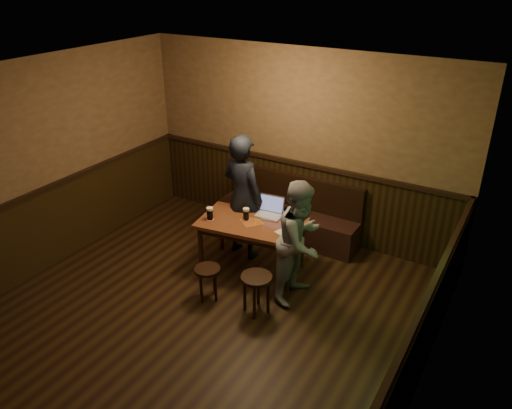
{
  "coord_description": "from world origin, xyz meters",
  "views": [
    {
      "loc": [
        2.98,
        -3.3,
        3.84
      ],
      "look_at": [
        0.11,
        1.55,
        1.06
      ],
      "focal_mm": 35.0,
      "sensor_mm": 36.0,
      "label": 1
    }
  ],
  "objects_px": {
    "pint_left": "(210,213)",
    "person_grey": "(301,241)",
    "pint_right": "(287,224)",
    "stool_right": "(256,283)",
    "bench": "(289,217)",
    "pub_table": "(252,228)",
    "stool_left": "(207,274)",
    "laptop": "(270,210)",
    "person_suit": "(243,197)",
    "pint_mid": "(246,214)"
  },
  "relations": [
    {
      "from": "pub_table",
      "to": "pint_right",
      "type": "height_order",
      "value": "pint_right"
    },
    {
      "from": "pint_right",
      "to": "pub_table",
      "type": "bearing_deg",
      "value": -173.92
    },
    {
      "from": "pint_left",
      "to": "pint_right",
      "type": "bearing_deg",
      "value": 15.37
    },
    {
      "from": "person_suit",
      "to": "person_grey",
      "type": "relative_size",
      "value": 1.15
    },
    {
      "from": "stool_left",
      "to": "person_suit",
      "type": "relative_size",
      "value": 0.24
    },
    {
      "from": "bench",
      "to": "pint_left",
      "type": "relative_size",
      "value": 12.49
    },
    {
      "from": "stool_right",
      "to": "pint_right",
      "type": "distance_m",
      "value": 0.91
    },
    {
      "from": "pint_left",
      "to": "bench",
      "type": "bearing_deg",
      "value": 68.78
    },
    {
      "from": "stool_right",
      "to": "person_grey",
      "type": "distance_m",
      "value": 0.74
    },
    {
      "from": "pub_table",
      "to": "stool_left",
      "type": "relative_size",
      "value": 3.37
    },
    {
      "from": "bench",
      "to": "person_grey",
      "type": "xyz_separation_m",
      "value": [
        0.81,
        -1.29,
        0.47
      ]
    },
    {
      "from": "pint_left",
      "to": "person_suit",
      "type": "distance_m",
      "value": 0.57
    },
    {
      "from": "bench",
      "to": "stool_left",
      "type": "xyz_separation_m",
      "value": [
        -0.14,
        -1.93,
        0.04
      ]
    },
    {
      "from": "pub_table",
      "to": "pint_right",
      "type": "xyz_separation_m",
      "value": [
        0.49,
        0.05,
        0.18
      ]
    },
    {
      "from": "stool_right",
      "to": "pint_mid",
      "type": "xyz_separation_m",
      "value": [
        -0.61,
        0.77,
        0.42
      ]
    },
    {
      "from": "pint_left",
      "to": "pint_right",
      "type": "height_order",
      "value": "pint_left"
    },
    {
      "from": "pint_mid",
      "to": "person_grey",
      "type": "height_order",
      "value": "person_grey"
    },
    {
      "from": "bench",
      "to": "person_suit",
      "type": "distance_m",
      "value": 1.03
    },
    {
      "from": "pint_mid",
      "to": "person_suit",
      "type": "height_order",
      "value": "person_suit"
    },
    {
      "from": "laptop",
      "to": "person_suit",
      "type": "relative_size",
      "value": 0.22
    },
    {
      "from": "person_grey",
      "to": "pub_table",
      "type": "bearing_deg",
      "value": 80.58
    },
    {
      "from": "pub_table",
      "to": "person_grey",
      "type": "xyz_separation_m",
      "value": [
        0.81,
        -0.19,
        0.14
      ]
    },
    {
      "from": "stool_left",
      "to": "person_grey",
      "type": "relative_size",
      "value": 0.28
    },
    {
      "from": "pint_mid",
      "to": "pint_right",
      "type": "bearing_deg",
      "value": 4.02
    },
    {
      "from": "stool_right",
      "to": "person_suit",
      "type": "xyz_separation_m",
      "value": [
        -0.85,
        1.07,
        0.49
      ]
    },
    {
      "from": "pint_left",
      "to": "person_grey",
      "type": "xyz_separation_m",
      "value": [
        1.32,
        0.03,
        -0.04
      ]
    },
    {
      "from": "stool_left",
      "to": "laptop",
      "type": "xyz_separation_m",
      "value": [
        0.24,
        1.13,
        0.45
      ]
    },
    {
      "from": "pint_left",
      "to": "laptop",
      "type": "relative_size",
      "value": 0.45
    },
    {
      "from": "stool_left",
      "to": "pint_mid",
      "type": "height_order",
      "value": "pint_mid"
    },
    {
      "from": "stool_left",
      "to": "person_suit",
      "type": "bearing_deg",
      "value": 99.52
    },
    {
      "from": "bench",
      "to": "pub_table",
      "type": "relative_size",
      "value": 1.49
    },
    {
      "from": "pub_table",
      "to": "pint_right",
      "type": "distance_m",
      "value": 0.52
    },
    {
      "from": "person_suit",
      "to": "person_grey",
      "type": "xyz_separation_m",
      "value": [
        1.14,
        -0.5,
        -0.12
      ]
    },
    {
      "from": "person_suit",
      "to": "laptop",
      "type": "bearing_deg",
      "value": -171.55
    },
    {
      "from": "person_suit",
      "to": "pub_table",
      "type": "bearing_deg",
      "value": 146.34
    },
    {
      "from": "bench",
      "to": "stool_right",
      "type": "distance_m",
      "value": 1.93
    },
    {
      "from": "laptop",
      "to": "pub_table",
      "type": "bearing_deg",
      "value": -115.62
    },
    {
      "from": "pub_table",
      "to": "pint_right",
      "type": "relative_size",
      "value": 9.13
    },
    {
      "from": "stool_left",
      "to": "laptop",
      "type": "height_order",
      "value": "laptop"
    },
    {
      "from": "stool_left",
      "to": "pint_right",
      "type": "relative_size",
      "value": 2.71
    },
    {
      "from": "stool_right",
      "to": "pub_table",
      "type": "bearing_deg",
      "value": 124.45
    },
    {
      "from": "stool_right",
      "to": "person_grey",
      "type": "relative_size",
      "value": 0.32
    },
    {
      "from": "pint_right",
      "to": "person_suit",
      "type": "height_order",
      "value": "person_suit"
    },
    {
      "from": "bench",
      "to": "person_suit",
      "type": "bearing_deg",
      "value": -112.77
    },
    {
      "from": "pint_left",
      "to": "pint_mid",
      "type": "bearing_deg",
      "value": 29.23
    },
    {
      "from": "pint_left",
      "to": "person_grey",
      "type": "bearing_deg",
      "value": 1.28
    },
    {
      "from": "stool_left",
      "to": "pub_table",
      "type": "bearing_deg",
      "value": 80.6
    },
    {
      "from": "pub_table",
      "to": "pint_mid",
      "type": "relative_size",
      "value": 8.68
    },
    {
      "from": "bench",
      "to": "laptop",
      "type": "xyz_separation_m",
      "value": [
        0.1,
        -0.79,
        0.49
      ]
    },
    {
      "from": "pint_left",
      "to": "person_grey",
      "type": "height_order",
      "value": "person_grey"
    }
  ]
}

